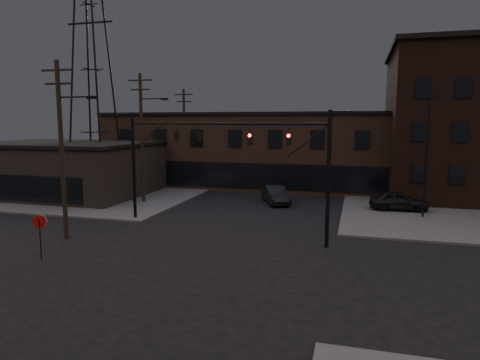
# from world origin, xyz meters

# --- Properties ---
(ground) EXTENTS (140.00, 140.00, 0.00)m
(ground) POSITION_xyz_m (0.00, 0.00, 0.00)
(ground) COLOR black
(ground) RESTS_ON ground
(sidewalk_nw) EXTENTS (30.00, 30.00, 0.15)m
(sidewalk_nw) POSITION_xyz_m (-22.00, 22.00, 0.07)
(sidewalk_nw) COLOR #474744
(sidewalk_nw) RESTS_ON ground
(building_row) EXTENTS (40.00, 12.00, 8.00)m
(building_row) POSITION_xyz_m (0.00, 28.00, 4.00)
(building_row) COLOR brown
(building_row) RESTS_ON ground
(building_left) EXTENTS (16.00, 12.00, 5.00)m
(building_left) POSITION_xyz_m (-20.00, 16.00, 2.50)
(building_left) COLOR black
(building_left) RESTS_ON ground
(traffic_signal_near) EXTENTS (7.12, 0.24, 8.00)m
(traffic_signal_near) POSITION_xyz_m (5.36, 4.50, 4.93)
(traffic_signal_near) COLOR black
(traffic_signal_near) RESTS_ON ground
(traffic_signal_far) EXTENTS (7.12, 0.24, 8.00)m
(traffic_signal_far) POSITION_xyz_m (-6.72, 8.00, 5.01)
(traffic_signal_far) COLOR black
(traffic_signal_far) RESTS_ON ground
(stop_sign) EXTENTS (0.72, 0.33, 2.48)m
(stop_sign) POSITION_xyz_m (-8.00, -1.99, 1.84)
(stop_sign) COLOR black
(stop_sign) RESTS_ON ground
(utility_pole_near) EXTENTS (3.70, 0.28, 11.00)m
(utility_pole_near) POSITION_xyz_m (-9.43, 2.00, 5.87)
(utility_pole_near) COLOR black
(utility_pole_near) RESTS_ON ground
(utility_pole_mid) EXTENTS (3.70, 0.28, 11.50)m
(utility_pole_mid) POSITION_xyz_m (-10.44, 14.00, 6.13)
(utility_pole_mid) COLOR black
(utility_pole_mid) RESTS_ON ground
(utility_pole_far) EXTENTS (2.20, 0.28, 11.00)m
(utility_pole_far) POSITION_xyz_m (-11.50, 26.00, 5.78)
(utility_pole_far) COLOR black
(utility_pole_far) RESTS_ON ground
(transmission_tower) EXTENTS (7.00, 7.00, 25.00)m
(transmission_tower) POSITION_xyz_m (-18.00, 18.00, 12.50)
(transmission_tower) COLOR black
(transmission_tower) RESTS_ON ground
(lot_light_a) EXTENTS (1.50, 0.28, 9.14)m
(lot_light_a) POSITION_xyz_m (13.00, 14.00, 5.51)
(lot_light_a) COLOR black
(lot_light_a) RESTS_ON ground
(parked_car_lot_a) EXTENTS (4.67, 2.07, 1.56)m
(parked_car_lot_a) POSITION_xyz_m (11.42, 16.08, 0.93)
(parked_car_lot_a) COLOR black
(parked_car_lot_a) RESTS_ON sidewalk_ne
(parked_car_lot_b) EXTENTS (5.15, 4.01, 1.39)m
(parked_car_lot_b) POSITION_xyz_m (14.43, 22.32, 0.85)
(parked_car_lot_b) COLOR #B9B9BC
(parked_car_lot_b) RESTS_ON sidewalk_ne
(car_crossing) EXTENTS (3.54, 5.09, 1.59)m
(car_crossing) POSITION_xyz_m (1.01, 17.08, 0.80)
(car_crossing) COLOR black
(car_crossing) RESTS_ON ground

